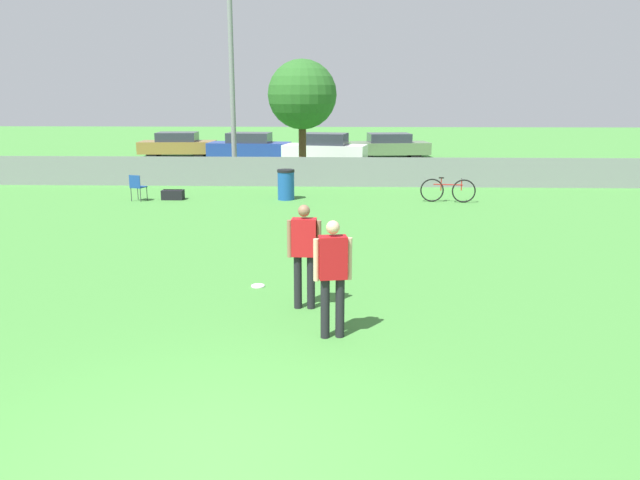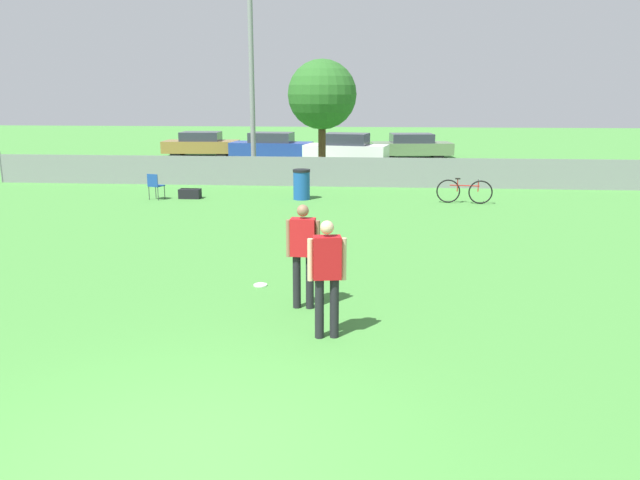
# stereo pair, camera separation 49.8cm
# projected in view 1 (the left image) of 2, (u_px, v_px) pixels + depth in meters

# --- Properties ---
(ground_plane) EXTENTS (120.00, 120.00, 0.00)m
(ground_plane) POSITION_uv_depth(u_px,v_px,m) (199.00, 468.00, 5.83)
(ground_plane) COLOR #428438
(fence_backline) EXTENTS (25.42, 0.07, 1.21)m
(fence_backline) POSITION_uv_depth(u_px,v_px,m) (307.00, 172.00, 23.21)
(fence_backline) COLOR gray
(fence_backline) RESTS_ON ground_plane
(light_pole) EXTENTS (0.90, 0.36, 8.03)m
(light_pole) POSITION_uv_depth(u_px,v_px,m) (231.00, 57.00, 24.29)
(light_pole) COLOR gray
(light_pole) RESTS_ON ground_plane
(tree_near_pole) EXTENTS (2.90, 2.90, 4.80)m
(tree_near_pole) POSITION_uv_depth(u_px,v_px,m) (302.00, 95.00, 26.06)
(tree_near_pole) COLOR #4C331E
(tree_near_pole) RESTS_ON ground_plane
(player_thrower_red) EXTENTS (0.55, 0.24, 1.71)m
(player_thrower_red) POSITION_uv_depth(u_px,v_px,m) (304.00, 250.00, 9.93)
(player_thrower_red) COLOR black
(player_thrower_red) RESTS_ON ground_plane
(player_defender_red) EXTENTS (0.54, 0.28, 1.71)m
(player_defender_red) POSITION_uv_depth(u_px,v_px,m) (333.00, 271.00, 8.73)
(player_defender_red) COLOR black
(player_defender_red) RESTS_ON ground_plane
(frisbee_disc) EXTENTS (0.25, 0.25, 0.03)m
(frisbee_disc) POSITION_uv_depth(u_px,v_px,m) (258.00, 286.00, 11.28)
(frisbee_disc) COLOR white
(frisbee_disc) RESTS_ON ground_plane
(folding_chair_sideline) EXTENTS (0.50, 0.50, 0.85)m
(folding_chair_sideline) POSITION_uv_depth(u_px,v_px,m) (137.00, 186.00, 20.08)
(folding_chair_sideline) COLOR #333338
(folding_chair_sideline) RESTS_ON ground_plane
(bicycle_sideline) EXTENTS (1.73, 0.44, 0.80)m
(bicycle_sideline) POSITION_uv_depth(u_px,v_px,m) (448.00, 190.00, 19.90)
(bicycle_sideline) COLOR black
(bicycle_sideline) RESTS_ON ground_plane
(trash_bin) EXTENTS (0.57, 0.57, 0.99)m
(trash_bin) POSITION_uv_depth(u_px,v_px,m) (286.00, 185.00, 20.37)
(trash_bin) COLOR #194C99
(trash_bin) RESTS_ON ground_plane
(gear_bag_sideline) EXTENTS (0.70, 0.38, 0.34)m
(gear_bag_sideline) POSITION_uv_depth(u_px,v_px,m) (173.00, 195.00, 20.46)
(gear_bag_sideline) COLOR black
(gear_bag_sideline) RESTS_ON ground_plane
(parked_car_tan) EXTENTS (4.15, 2.04, 1.33)m
(parked_car_tan) POSITION_uv_depth(u_px,v_px,m) (178.00, 145.00, 34.09)
(parked_car_tan) COLOR black
(parked_car_tan) RESTS_ON ground_plane
(parked_car_blue) EXTENTS (4.36, 2.05, 1.38)m
(parked_car_blue) POSITION_uv_depth(u_px,v_px,m) (249.00, 146.00, 32.92)
(parked_car_blue) COLOR black
(parked_car_blue) RESTS_ON ground_plane
(parked_car_white) EXTENTS (4.28, 2.42, 1.48)m
(parked_car_white) POSITION_uv_depth(u_px,v_px,m) (325.00, 149.00, 30.80)
(parked_car_white) COLOR black
(parked_car_white) RESTS_ON ground_plane
(parked_car_olive) EXTENTS (4.41, 2.29, 1.30)m
(parked_car_olive) POSITION_uv_depth(u_px,v_px,m) (389.00, 146.00, 33.58)
(parked_car_olive) COLOR black
(parked_car_olive) RESTS_ON ground_plane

